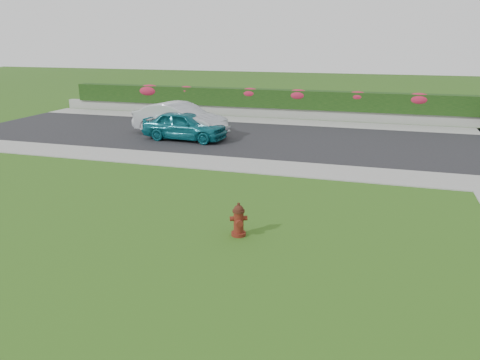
% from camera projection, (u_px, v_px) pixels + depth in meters
% --- Properties ---
extents(ground, '(120.00, 120.00, 0.00)m').
position_uv_depth(ground, '(210.00, 287.00, 9.25)').
color(ground, black).
rests_on(ground, ground).
extents(street_far, '(26.00, 8.00, 0.04)m').
position_uv_depth(street_far, '(213.00, 136.00, 23.45)').
color(street_far, black).
rests_on(street_far, ground).
extents(sidewalk_far, '(24.00, 2.00, 0.04)m').
position_uv_depth(sidewalk_far, '(149.00, 158.00, 19.15)').
color(sidewalk_far, gray).
rests_on(sidewalk_far, ground).
extents(sidewalk_beyond, '(34.00, 2.00, 0.04)m').
position_uv_depth(sidewalk_beyond, '(308.00, 123.00, 26.93)').
color(sidewalk_beyond, gray).
rests_on(sidewalk_beyond, ground).
extents(retaining_wall, '(34.00, 0.40, 0.60)m').
position_uv_depth(retaining_wall, '(312.00, 114.00, 28.22)').
color(retaining_wall, gray).
rests_on(retaining_wall, ground).
extents(hedge, '(32.00, 0.90, 1.10)m').
position_uv_depth(hedge, '(313.00, 100.00, 28.06)').
color(hedge, black).
rests_on(hedge, retaining_wall).
extents(fire_hydrant, '(0.44, 0.42, 0.86)m').
position_uv_depth(fire_hydrant, '(239.00, 220.00, 11.54)').
color(fire_hydrant, '#4A1A0B').
rests_on(fire_hydrant, ground).
extents(sedan_teal, '(4.15, 1.89, 1.38)m').
position_uv_depth(sedan_teal, '(185.00, 125.00, 22.24)').
color(sedan_teal, '#0D5D68').
rests_on(sedan_teal, street_far).
extents(sedan_silver, '(5.13, 2.74, 1.61)m').
position_uv_depth(sedan_silver, '(180.00, 119.00, 23.24)').
color(sedan_silver, '#B1B4B9').
rests_on(sedan_silver, street_far).
extents(flower_clump_a, '(1.57, 1.01, 0.79)m').
position_uv_depth(flower_clump_a, '(150.00, 91.00, 30.88)').
color(flower_clump_a, '#C12148').
rests_on(flower_clump_a, hedge).
extents(flower_clump_b, '(1.11, 0.71, 0.56)m').
position_uv_depth(flower_clump_b, '(187.00, 90.00, 30.13)').
color(flower_clump_b, '#C12148').
rests_on(flower_clump_b, hedge).
extents(flower_clump_c, '(1.27, 0.82, 0.63)m').
position_uv_depth(flower_clump_c, '(250.00, 93.00, 28.96)').
color(flower_clump_c, '#C12148').
rests_on(flower_clump_c, hedge).
extents(flower_clump_d, '(1.36, 0.88, 0.68)m').
position_uv_depth(flower_clump_d, '(298.00, 95.00, 28.14)').
color(flower_clump_d, '#C12148').
rests_on(flower_clump_d, hedge).
extents(flower_clump_e, '(1.20, 0.77, 0.60)m').
position_uv_depth(flower_clump_e, '(357.00, 96.00, 27.17)').
color(flower_clump_e, '#C12148').
rests_on(flower_clump_e, hedge).
extents(flower_clump_f, '(1.41, 0.90, 0.70)m').
position_uv_depth(flower_clump_f, '(419.00, 99.00, 26.25)').
color(flower_clump_f, '#C12148').
rests_on(flower_clump_f, hedge).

